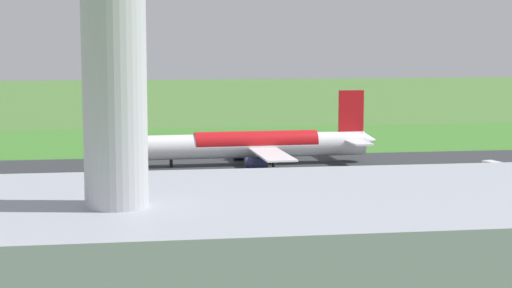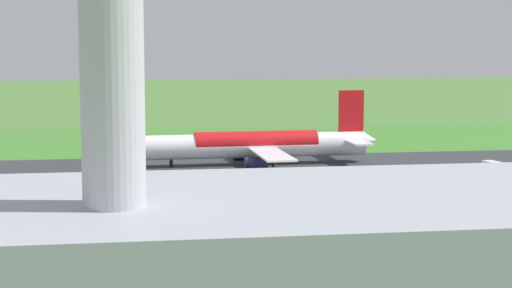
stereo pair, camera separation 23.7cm
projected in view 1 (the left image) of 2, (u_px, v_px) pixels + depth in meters
ground_plane at (322, 163)px, 185.18m from camera, size 800.00×800.00×0.00m
runway_asphalt at (322, 163)px, 185.17m from camera, size 600.00×29.34×0.06m
apron_concrete at (388, 204)px, 138.83m from camera, size 440.00×110.00×0.05m
grass_verge_foreground at (288, 142)px, 223.58m from camera, size 600.00×80.00×0.04m
airliner_main at (258, 145)px, 182.52m from camera, size 54.08×44.18×15.88m
service_truck_baggage at (490, 167)px, 170.31m from camera, size 3.44×6.15×2.65m
no_stopping_sign at (253, 137)px, 223.65m from camera, size 0.60×0.10×2.30m
traffic_cone_orange at (226, 143)px, 219.78m from camera, size 0.40×0.40×0.55m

